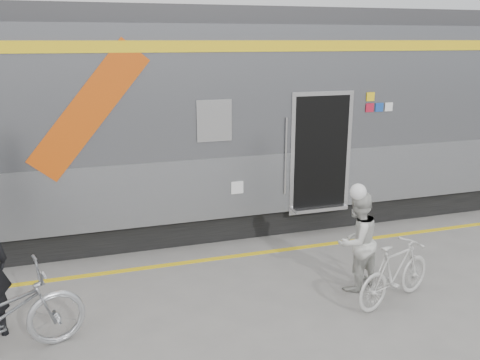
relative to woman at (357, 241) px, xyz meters
name	(u,v)px	position (x,y,z in m)	size (l,w,h in m)	color
ground	(251,326)	(-1.81, -0.55, -0.74)	(90.00, 90.00, 0.00)	slate
train	(185,120)	(-1.74, 3.65, 1.32)	(24.00, 3.17, 4.10)	black
safety_strip	(209,260)	(-1.81, 1.60, -0.73)	(24.00, 0.12, 0.01)	yellow
woman	(357,241)	(0.00, 0.00, 0.00)	(0.72, 0.56, 1.47)	silver
bicycle_right	(395,273)	(0.30, -0.55, -0.29)	(0.42, 1.48, 0.89)	#B8B8B4
helmet_woman	(360,185)	(0.00, 0.00, 0.85)	(0.24, 0.24, 0.24)	white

